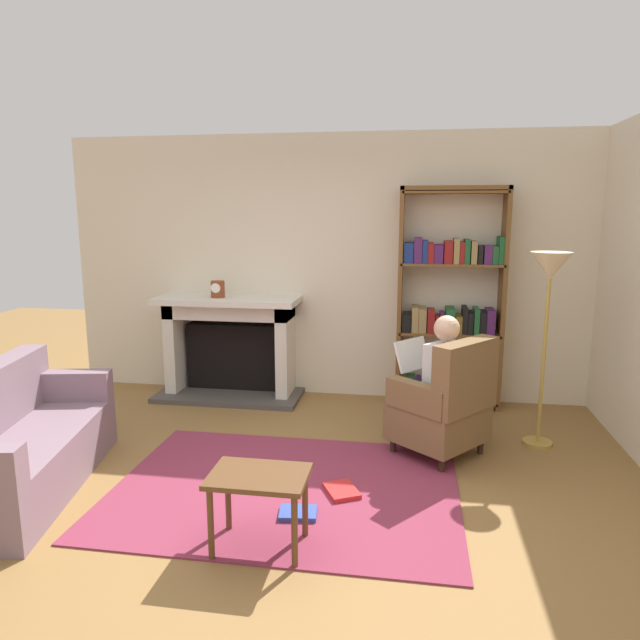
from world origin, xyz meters
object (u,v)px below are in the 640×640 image
at_px(mantel_clock, 218,289).
at_px(seated_reader, 434,378).
at_px(side_table, 259,486).
at_px(floor_lamp, 549,283).
at_px(sofa_floral, 17,446).
at_px(fireplace, 231,343).
at_px(armchair_reading, 445,405).
at_px(bookshelf, 449,304).

distance_m(mantel_clock, seated_reader, 2.46).
bearing_deg(side_table, seated_reader, 56.60).
bearing_deg(floor_lamp, sofa_floral, -159.46).
bearing_deg(seated_reader, side_table, 5.84).
xyz_separation_m(fireplace, side_table, (1.04, -2.72, -0.18)).
xyz_separation_m(fireplace, armchair_reading, (2.15, -1.24, -0.14)).
bearing_deg(armchair_reading, fireplace, -80.68).
distance_m(mantel_clock, sofa_floral, 2.45).
relative_size(armchair_reading, floor_lamp, 0.60).
height_order(seated_reader, sofa_floral, seated_reader).
xyz_separation_m(bookshelf, armchair_reading, (-0.08, -1.27, -0.60)).
height_order(fireplace, side_table, fireplace).
xyz_separation_m(mantel_clock, sofa_floral, (-0.72, -2.19, -0.83)).
distance_m(fireplace, sofa_floral, 2.44).
distance_m(fireplace, armchair_reading, 2.49).
bearing_deg(sofa_floral, mantel_clock, -29.81).
distance_m(fireplace, side_table, 2.92).
height_order(seated_reader, side_table, seated_reader).
relative_size(bookshelf, seated_reader, 1.90).
relative_size(fireplace, bookshelf, 0.70).
height_order(armchair_reading, seated_reader, seated_reader).
bearing_deg(floor_lamp, fireplace, 163.30).
relative_size(mantel_clock, seated_reader, 0.15).
bearing_deg(side_table, floor_lamp, 43.90).
bearing_deg(fireplace, bookshelf, 0.87).
height_order(mantel_clock, floor_lamp, floor_lamp).
distance_m(armchair_reading, seated_reader, 0.23).
relative_size(sofa_floral, floor_lamp, 1.12).
height_order(armchair_reading, side_table, armchair_reading).
bearing_deg(seated_reader, armchair_reading, 90.00).
xyz_separation_m(fireplace, floor_lamp, (2.95, -0.88, 0.80)).
distance_m(mantel_clock, floor_lamp, 3.14).
distance_m(bookshelf, armchair_reading, 1.41).
height_order(bookshelf, sofa_floral, bookshelf).
xyz_separation_m(fireplace, sofa_floral, (-0.81, -2.29, -0.24)).
xyz_separation_m(bookshelf, side_table, (-1.20, -2.75, -0.64)).
height_order(mantel_clock, bookshelf, bookshelf).
height_order(fireplace, bookshelf, bookshelf).
distance_m(armchair_reading, sofa_floral, 3.15).
distance_m(bookshelf, floor_lamp, 1.21).
xyz_separation_m(fireplace, bookshelf, (2.24, 0.03, 0.46)).
xyz_separation_m(mantel_clock, seated_reader, (2.15, -1.06, -0.52)).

